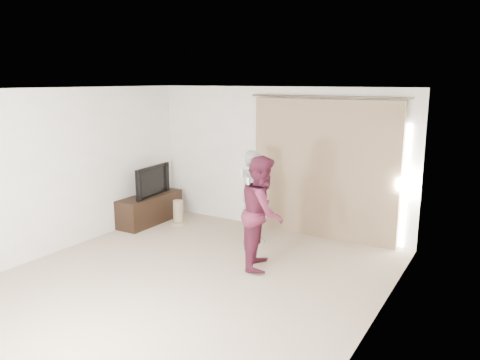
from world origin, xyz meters
name	(u,v)px	position (x,y,z in m)	size (l,w,h in m)	color
floor	(189,280)	(0.00, 0.00, 0.00)	(5.50, 5.50, 0.00)	tan
wall_back	(278,159)	(0.00, 2.75, 1.30)	(5.00, 0.04, 2.60)	white
wall_left	(61,171)	(-2.50, 0.00, 1.30)	(0.04, 5.50, 2.60)	white
ceiling	(185,89)	(0.00, 0.00, 2.60)	(5.00, 5.50, 0.01)	white
curtain	(324,170)	(0.91, 2.68, 1.20)	(2.80, 0.11, 2.46)	#8D7456
tv_console	(150,209)	(-2.27, 1.78, 0.27)	(0.49, 1.41, 0.54)	black
tv	(149,180)	(-2.27, 1.78, 0.83)	(1.01, 0.13, 0.58)	black
scratching_post	(178,215)	(-1.72, 1.97, 0.19)	(0.35, 0.35, 0.47)	tan
person_man	(254,198)	(0.04, 1.79, 0.79)	(0.58, 0.68, 1.58)	gray
person_woman	(263,212)	(0.63, 0.96, 0.83)	(0.87, 0.98, 1.66)	#571B30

